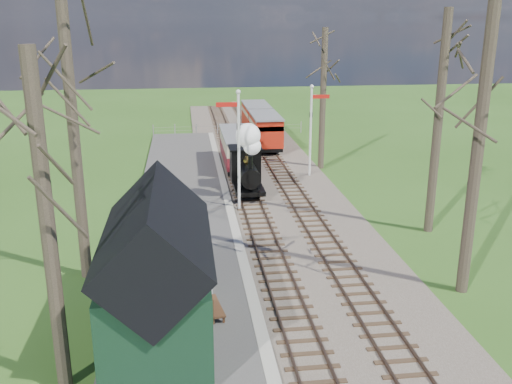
{
  "coord_description": "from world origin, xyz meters",
  "views": [
    {
      "loc": [
        -3.32,
        -11.8,
        9.58
      ],
      "look_at": [
        -0.08,
        13.98,
        1.6
      ],
      "focal_mm": 40.0,
      "sensor_mm": 36.0,
      "label": 1
    }
  ],
  "objects_px": {
    "locomotive": "(247,163)",
    "bench": "(210,302)",
    "sign_board": "(208,288)",
    "coach": "(237,148)",
    "station_shed": "(158,273)",
    "semaphore_near": "(237,142)",
    "semaphore_far": "(312,124)",
    "person": "(207,337)",
    "red_carriage_a": "(265,131)",
    "red_carriage_b": "(256,118)"
  },
  "relations": [
    {
      "from": "coach",
      "to": "person",
      "type": "relative_size",
      "value": 4.8
    },
    {
      "from": "station_shed",
      "to": "semaphore_near",
      "type": "distance_m",
      "value": 12.58
    },
    {
      "from": "semaphore_far",
      "to": "locomotive",
      "type": "height_order",
      "value": "semaphore_far"
    },
    {
      "from": "bench",
      "to": "red_carriage_a",
      "type": "bearing_deg",
      "value": 77.85
    },
    {
      "from": "locomotive",
      "to": "sign_board",
      "type": "xyz_separation_m",
      "value": [
        -2.72,
        -12.6,
        -1.16
      ]
    },
    {
      "from": "red_carriage_a",
      "to": "bench",
      "type": "relative_size",
      "value": 3.13
    },
    {
      "from": "red_carriage_b",
      "to": "sign_board",
      "type": "relative_size",
      "value": 4.47
    },
    {
      "from": "station_shed",
      "to": "bench",
      "type": "height_order",
      "value": "station_shed"
    },
    {
      "from": "semaphore_far",
      "to": "person",
      "type": "relative_size",
      "value": 4.14
    },
    {
      "from": "semaphore_near",
      "to": "person",
      "type": "xyz_separation_m",
      "value": [
        -2.17,
        -13.48,
        -2.73
      ]
    },
    {
      "from": "bench",
      "to": "semaphore_near",
      "type": "bearing_deg",
      "value": 79.94
    },
    {
      "from": "coach",
      "to": "locomotive",
      "type": "bearing_deg",
      "value": -90.11
    },
    {
      "from": "station_shed",
      "to": "locomotive",
      "type": "distance_m",
      "value": 15.08
    },
    {
      "from": "person",
      "to": "semaphore_far",
      "type": "bearing_deg",
      "value": -17.41
    },
    {
      "from": "coach",
      "to": "red_carriage_b",
      "type": "xyz_separation_m",
      "value": [
        2.6,
        10.71,
        0.07
      ]
    },
    {
      "from": "coach",
      "to": "bench",
      "type": "xyz_separation_m",
      "value": [
        -2.71,
        -19.43,
        -0.8
      ]
    },
    {
      "from": "coach",
      "to": "station_shed",
      "type": "bearing_deg",
      "value": -101.83
    },
    {
      "from": "red_carriage_a",
      "to": "sign_board",
      "type": "height_order",
      "value": "red_carriage_a"
    },
    {
      "from": "station_shed",
      "to": "semaphore_near",
      "type": "height_order",
      "value": "semaphore_near"
    },
    {
      "from": "semaphore_near",
      "to": "red_carriage_b",
      "type": "distance_m",
      "value": 19.63
    },
    {
      "from": "bench",
      "to": "person",
      "type": "height_order",
      "value": "person"
    },
    {
      "from": "semaphore_far",
      "to": "sign_board",
      "type": "distance_m",
      "value": 17.83
    },
    {
      "from": "semaphore_near",
      "to": "semaphore_far",
      "type": "xyz_separation_m",
      "value": [
        5.14,
        6.0,
        -0.27
      ]
    },
    {
      "from": "station_shed",
      "to": "sign_board",
      "type": "relative_size",
      "value": 5.54
    },
    {
      "from": "station_shed",
      "to": "red_carriage_a",
      "type": "relative_size",
      "value": 1.24
    },
    {
      "from": "station_shed",
      "to": "semaphore_far",
      "type": "xyz_separation_m",
      "value": [
        8.67,
        18.0,
        1.08
      ]
    },
    {
      "from": "station_shed",
      "to": "semaphore_far",
      "type": "bearing_deg",
      "value": 64.28
    },
    {
      "from": "semaphore_near",
      "to": "semaphore_far",
      "type": "distance_m",
      "value": 7.91
    },
    {
      "from": "semaphore_far",
      "to": "bench",
      "type": "height_order",
      "value": "semaphore_far"
    },
    {
      "from": "sign_board",
      "to": "locomotive",
      "type": "bearing_deg",
      "value": 77.8
    },
    {
      "from": "coach",
      "to": "red_carriage_a",
      "type": "distance_m",
      "value": 5.83
    },
    {
      "from": "semaphore_far",
      "to": "sign_board",
      "type": "height_order",
      "value": "semaphore_far"
    },
    {
      "from": "semaphore_near",
      "to": "locomotive",
      "type": "xyz_separation_m",
      "value": [
        0.76,
        2.45,
        -1.69
      ]
    },
    {
      "from": "person",
      "to": "semaphore_near",
      "type": "bearing_deg",
      "value": -5.98
    },
    {
      "from": "semaphore_far",
      "to": "red_carriage_a",
      "type": "bearing_deg",
      "value": 102.94
    },
    {
      "from": "locomotive",
      "to": "bench",
      "type": "distance_m",
      "value": 13.7
    },
    {
      "from": "bench",
      "to": "person",
      "type": "bearing_deg",
      "value": -95.15
    },
    {
      "from": "red_carriage_a",
      "to": "bench",
      "type": "bearing_deg",
      "value": -102.15
    },
    {
      "from": "locomotive",
      "to": "coach",
      "type": "bearing_deg",
      "value": 89.89
    },
    {
      "from": "station_shed",
      "to": "locomotive",
      "type": "height_order",
      "value": "station_shed"
    },
    {
      "from": "station_shed",
      "to": "semaphore_near",
      "type": "xyz_separation_m",
      "value": [
        3.53,
        12.0,
        1.35
      ]
    },
    {
      "from": "semaphore_near",
      "to": "person",
      "type": "bearing_deg",
      "value": -99.14
    },
    {
      "from": "semaphore_near",
      "to": "red_carriage_b",
      "type": "relative_size",
      "value": 1.22
    },
    {
      "from": "semaphore_near",
      "to": "semaphore_far",
      "type": "height_order",
      "value": "semaphore_near"
    },
    {
      "from": "station_shed",
      "to": "coach",
      "type": "bearing_deg",
      "value": 78.17
    },
    {
      "from": "coach",
      "to": "semaphore_far",
      "type": "bearing_deg",
      "value": -29.83
    },
    {
      "from": "station_shed",
      "to": "red_carriage_a",
      "type": "bearing_deg",
      "value": 74.99
    },
    {
      "from": "station_shed",
      "to": "coach",
      "type": "relative_size",
      "value": 0.95
    },
    {
      "from": "semaphore_far",
      "to": "red_carriage_a",
      "type": "height_order",
      "value": "semaphore_far"
    },
    {
      "from": "station_shed",
      "to": "sign_board",
      "type": "bearing_deg",
      "value": 49.83
    }
  ]
}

